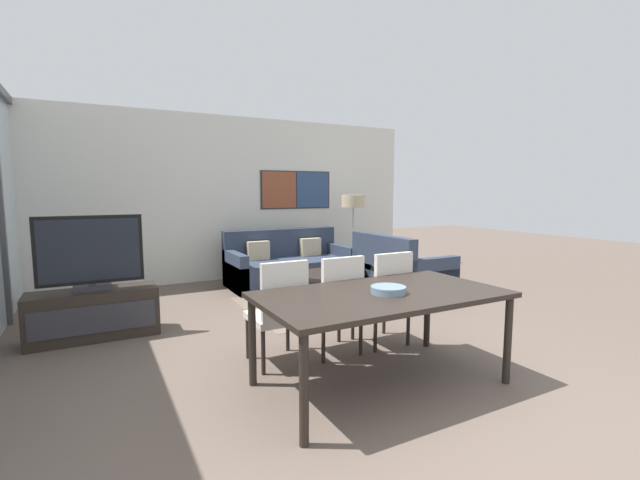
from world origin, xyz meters
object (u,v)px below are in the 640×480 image
at_px(dining_chair_centre, 336,301).
at_px(fruit_bowl, 388,289).
at_px(dining_table, 381,300).
at_px(tv_console, 94,314).
at_px(floor_lamp, 353,205).
at_px(coffee_table, 329,280).
at_px(television, 90,254).
at_px(sofa_main, 288,267).
at_px(sofa_side, 398,273).
at_px(dining_chair_right, 386,295).
at_px(dining_chair_left, 280,309).

height_order(dining_chair_centre, fruit_bowl, dining_chair_centre).
relative_size(dining_table, dining_chair_centre, 2.04).
height_order(tv_console, floor_lamp, floor_lamp).
relative_size(coffee_table, fruit_bowl, 3.13).
xyz_separation_m(television, sofa_main, (2.86, 1.46, -0.61)).
xyz_separation_m(sofa_side, dining_chair_centre, (-2.12, -1.74, 0.24)).
distance_m(coffee_table, fruit_bowl, 2.61).
xyz_separation_m(dining_chair_centre, fruit_bowl, (0.02, -0.75, 0.27)).
bearing_deg(sofa_side, dining_table, 139.04).
relative_size(television, coffee_table, 1.17).
distance_m(dining_chair_right, floor_lamp, 3.57).
height_order(sofa_main, coffee_table, sofa_main).
relative_size(tv_console, dining_chair_left, 1.31).
xyz_separation_m(tv_console, dining_chair_left, (1.44, -1.57, 0.26)).
relative_size(tv_console, television, 1.24).
distance_m(sofa_main, dining_chair_left, 3.36).
height_order(television, dining_chair_left, television).
distance_m(tv_console, sofa_main, 3.21).
bearing_deg(dining_chair_centre, sofa_side, 39.45).
xyz_separation_m(sofa_side, coffee_table, (-1.25, -0.08, 0.03)).
distance_m(television, sofa_side, 4.16).
relative_size(coffee_table, floor_lamp, 0.59).
relative_size(dining_chair_centre, dining_chair_right, 1.00).
distance_m(tv_console, floor_lamp, 4.54).
bearing_deg(coffee_table, sofa_side, 3.48).
relative_size(dining_chair_left, dining_chair_centre, 1.00).
xyz_separation_m(dining_chair_left, fruit_bowl, (0.58, -0.78, 0.27)).
height_order(dining_chair_centre, floor_lamp, floor_lamp).
height_order(television, dining_chair_centre, television).
height_order(dining_table, dining_chair_left, dining_chair_left).
xyz_separation_m(television, dining_chair_right, (2.56, -1.60, -0.38)).
bearing_deg(dining_chair_left, dining_chair_centre, -2.30).
bearing_deg(fruit_bowl, dining_table, 110.45).
height_order(television, sofa_side, television).
height_order(tv_console, coffee_table, tv_console).
bearing_deg(dining_chair_centre, fruit_bowl, -88.38).
xyz_separation_m(television, dining_table, (2.00, -2.29, -0.20)).
bearing_deg(tv_console, coffee_table, 1.43).
xyz_separation_m(sofa_side, dining_chair_right, (-1.56, -1.75, 0.24)).
bearing_deg(dining_chair_centre, floor_lamp, 55.10).
relative_size(sofa_side, coffee_table, 1.64).
height_order(tv_console, dining_chair_left, dining_chair_left).
distance_m(sofa_main, coffee_table, 1.39).
bearing_deg(dining_table, dining_chair_centre, 90.00).
bearing_deg(tv_console, television, 90.00).
height_order(dining_chair_left, dining_chair_centre, same).
xyz_separation_m(coffee_table, fruit_bowl, (-0.84, -2.42, 0.47)).
bearing_deg(dining_chair_left, dining_table, -52.05).
height_order(tv_console, dining_table, dining_table).
bearing_deg(floor_lamp, dining_table, -119.66).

